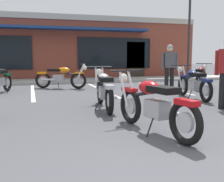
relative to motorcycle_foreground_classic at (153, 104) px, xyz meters
The scene contains 11 objects.
ground_plane 1.98m from the motorcycle_foreground_classic, 107.29° to the left, with size 80.00×80.00×0.00m, color #47474C.
sidewalk_kerb 9.71m from the motorcycle_foreground_classic, 93.38° to the left, with size 22.00×1.80×0.14m, color #A8A59E.
brick_storefront_building 13.99m from the motorcycle_foreground_classic, 92.35° to the left, with size 16.50×6.66×3.50m.
painted_stall_lines 6.13m from the motorcycle_foreground_classic, 95.37° to the left, with size 7.59×4.80×0.01m.
motorcycle_foreground_classic is the anchor object (origin of this frame).
motorcycle_red_sportbike 6.95m from the motorcycle_foreground_classic, 96.11° to the left, with size 1.97×1.17×0.98m.
motorcycle_black_cruiser 4.14m from the motorcycle_foreground_classic, 48.81° to the left, with size 0.69×2.11×0.98m.
motorcycle_silver_naked 7.04m from the motorcycle_foreground_classic, 50.03° to the left, with size 1.59×1.71×0.98m.
motorcycle_green_cafe_racer 2.25m from the motorcycle_foreground_classic, 95.65° to the left, with size 0.69×2.11×0.98m.
person_in_black_shirt 5.95m from the motorcycle_foreground_classic, 59.63° to the left, with size 0.61×0.33×1.68m.
parking_lot_lamp_post 10.73m from the motorcycle_foreground_classic, 55.17° to the left, with size 0.24×0.76×5.19m.
Camera 1 is at (-1.29, -2.10, 1.20)m, focal length 44.46 mm.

